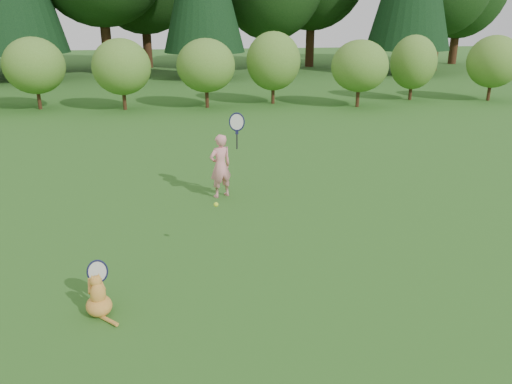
{
  "coord_description": "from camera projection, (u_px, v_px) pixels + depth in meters",
  "views": [
    {
      "loc": [
        -1.07,
        -6.92,
        3.48
      ],
      "look_at": [
        0.2,
        0.8,
        0.7
      ],
      "focal_mm": 35.0,
      "sensor_mm": 36.0,
      "label": 1
    }
  ],
  "objects": [
    {
      "name": "tennis_ball",
      "position": [
        216.0,
        205.0,
        7.32
      ],
      "size": [
        0.07,
        0.07,
        0.07
      ],
      "color": "#ABE61B",
      "rests_on": "ground"
    },
    {
      "name": "child",
      "position": [
        221.0,
        165.0,
        9.91
      ],
      "size": [
        0.76,
        0.51,
        1.93
      ],
      "rotation": [
        0.0,
        0.0,
        3.55
      ],
      "color": "pink",
      "rests_on": "ground"
    },
    {
      "name": "shrub_row",
      "position": [
        200.0,
        72.0,
        19.38
      ],
      "size": [
        28.0,
        3.0,
        2.8
      ],
      "primitive_type": null,
      "color": "#487424",
      "rests_on": "ground"
    },
    {
      "name": "cat",
      "position": [
        98.0,
        293.0,
        6.08
      ],
      "size": [
        0.5,
        0.75,
        0.73
      ],
      "rotation": [
        0.0,
        0.0,
        0.32
      ],
      "color": "#B56722",
      "rests_on": "ground"
    },
    {
      "name": "ground",
      "position": [
        252.0,
        252.0,
        7.76
      ],
      "size": [
        100.0,
        100.0,
        0.0
      ],
      "primitive_type": "plane",
      "color": "#1F5116",
      "rests_on": "ground"
    }
  ]
}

